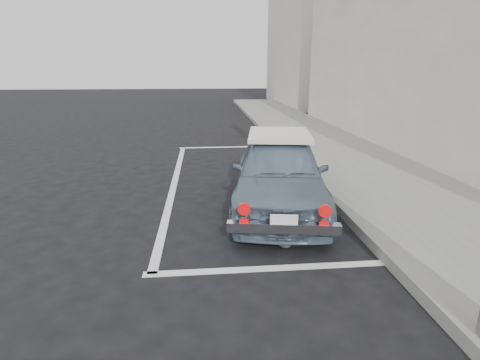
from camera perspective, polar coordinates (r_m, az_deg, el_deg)
The scene contains 8 objects.
ground at distance 4.85m, azimuth -1.73°, elevation -10.67°, with size 80.00×80.00×0.00m, color black.
sidewalk at distance 7.50m, azimuth 22.34°, elevation -1.28°, with size 2.80×40.00×0.15m, color slate.
building_far at distance 25.25m, azimuth 10.40°, elevation 20.43°, with size 3.50×10.00×8.00m, color beige.
pline_rear at distance 4.47m, azimuth 5.30°, elevation -13.23°, with size 3.00×0.12×0.01m, color silver.
pline_front at distance 11.05m, azimuth -1.38°, elevation 5.05°, with size 3.00×0.12×0.01m, color silver.
pline_side at distance 7.65m, azimuth -9.97°, elevation -0.47°, with size 0.12×7.00×0.01m, color silver.
retro_coupe at distance 6.14m, azimuth 5.98°, elevation 1.39°, with size 2.00×3.77×1.22m.
cat at distance 4.92m, azimuth 6.81°, elevation -8.84°, with size 0.25×0.49×0.26m.
Camera 1 is at (-0.27, -4.30, 2.22)m, focal length 28.00 mm.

